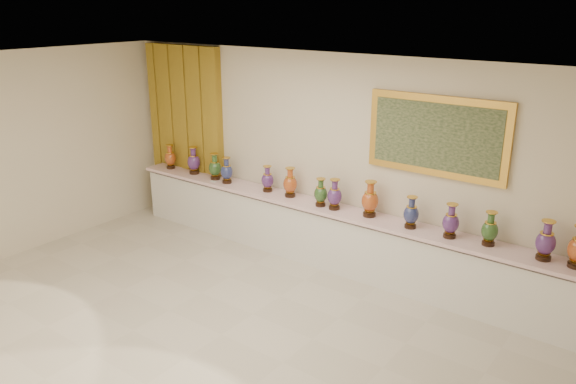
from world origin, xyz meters
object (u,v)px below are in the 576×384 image
Objects in this scene: vase_0 at (170,158)px; vase_1 at (194,162)px; vase_2 at (215,168)px; counter at (329,237)px.

vase_1 is (0.55, 0.02, 0.02)m from vase_0.
vase_0 is 0.97× the size of vase_2.
vase_2 is at bearing 0.21° from vase_0.
counter is at bearing 0.50° from vase_0.
counter is at bearing 0.15° from vase_1.
vase_1 is at bearing 2.23° from vase_0.
counter is 3.32m from vase_0.
vase_2 reaches higher than vase_0.
vase_1 is at bearing -179.85° from counter.
counter is at bearing 0.64° from vase_2.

